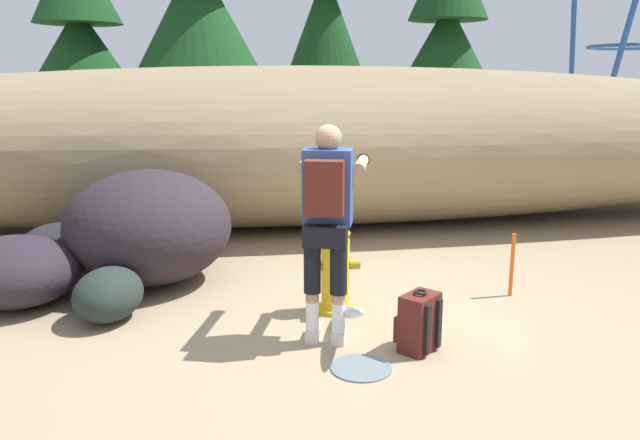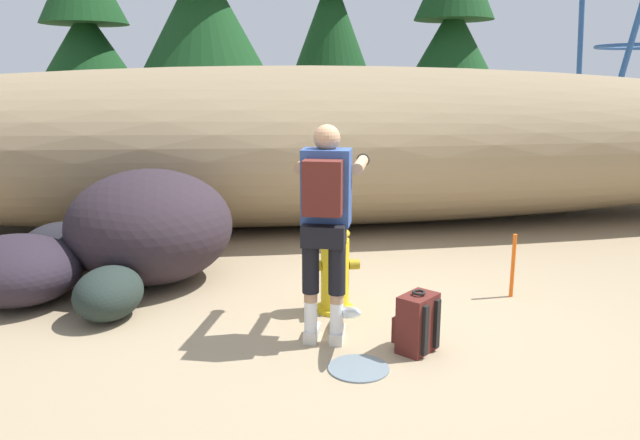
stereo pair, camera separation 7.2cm
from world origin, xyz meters
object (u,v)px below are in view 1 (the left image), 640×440
(boulder_outlier, at_px, (109,294))
(survey_stake, at_px, (512,265))
(boulder_large, at_px, (149,227))
(fire_hydrant, at_px, (335,271))
(boulder_mid, at_px, (14,271))
(spare_backpack, at_px, (419,323))
(utility_worker, at_px, (327,207))
(boulder_small, at_px, (56,247))

(boulder_outlier, bearing_deg, survey_stake, 1.27)
(boulder_large, xyz_separation_m, survey_stake, (3.38, -0.90, -0.26))
(fire_hydrant, distance_m, boulder_outlier, 1.92)
(boulder_mid, bearing_deg, spare_backpack, -23.60)
(boulder_mid, xyz_separation_m, boulder_outlier, (0.90, -0.50, -0.09))
(utility_worker, xyz_separation_m, boulder_mid, (-2.67, 1.10, -0.74))
(spare_backpack, height_order, boulder_small, boulder_small)
(boulder_small, xyz_separation_m, boulder_outlier, (0.80, -1.48, -0.03))
(boulder_small, bearing_deg, fire_hydrant, -29.66)
(boulder_outlier, bearing_deg, fire_hydrant, -2.10)
(fire_hydrant, height_order, boulder_small, fire_hydrant)
(fire_hydrant, distance_m, boulder_mid, 2.88)
(boulder_outlier, bearing_deg, utility_worker, -18.93)
(spare_backpack, relative_size, boulder_small, 0.55)
(boulder_large, relative_size, survey_stake, 2.69)
(survey_stake, bearing_deg, fire_hydrant, -174.90)
(spare_backpack, height_order, boulder_outlier, spare_backpack)
(survey_stake, bearing_deg, boulder_small, 162.40)
(boulder_outlier, bearing_deg, boulder_small, 118.42)
(boulder_outlier, distance_m, survey_stake, 3.60)
(fire_hydrant, bearing_deg, boulder_outlier, 177.90)
(survey_stake, bearing_deg, utility_worker, -159.57)
(utility_worker, distance_m, boulder_mid, 2.98)
(utility_worker, xyz_separation_m, boulder_small, (-2.56, 2.08, -0.79))
(boulder_large, distance_m, boulder_small, 1.18)
(fire_hydrant, bearing_deg, boulder_small, 150.34)
(spare_backpack, relative_size, boulder_outlier, 0.66)
(boulder_large, relative_size, boulder_small, 1.90)
(spare_backpack, xyz_separation_m, boulder_large, (-2.17, 1.92, 0.35))
(fire_hydrant, relative_size, spare_backpack, 1.70)
(utility_worker, relative_size, boulder_small, 1.95)
(utility_worker, bearing_deg, boulder_outlier, 86.92)
(spare_backpack, xyz_separation_m, boulder_small, (-3.20, 2.42, 0.04))
(spare_backpack, bearing_deg, boulder_mid, 24.25)
(spare_backpack, relative_size, boulder_large, 0.29)
(utility_worker, distance_m, spare_backpack, 1.10)
(spare_backpack, bearing_deg, fire_hydrant, -13.33)
(spare_backpack, distance_m, boulder_outlier, 2.58)
(spare_backpack, distance_m, boulder_small, 4.01)
(boulder_mid, bearing_deg, utility_worker, -22.41)
(boulder_large, bearing_deg, boulder_mid, -156.94)
(fire_hydrant, bearing_deg, survey_stake, 5.10)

